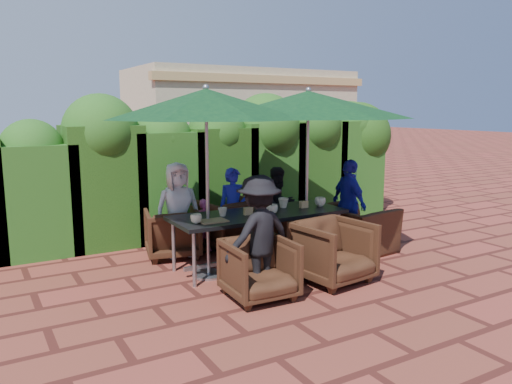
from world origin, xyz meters
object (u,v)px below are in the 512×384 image
umbrella_left (206,105)px  umbrella_right (308,105)px  chair_far_right (272,222)px  chair_near_right (334,249)px  chair_far_left (172,231)px  chair_near_left (259,266)px  chair_end_right (356,221)px  dining_table (259,218)px  chair_far_mid (230,221)px

umbrella_left → umbrella_right: (1.59, 0.04, 0.00)m
umbrella_left → chair_far_right: size_ratio=3.51×
umbrella_left → chair_near_right: 2.40m
chair_far_left → umbrella_right: bearing=162.5°
chair_far_left → chair_near_right: 2.45m
chair_near_left → chair_end_right: bearing=25.2°
chair_far_left → chair_near_right: chair_near_right is taller
dining_table → chair_far_left: chair_far_left is taller
chair_far_left → chair_end_right: size_ratio=0.74×
dining_table → chair_end_right: 1.68m
chair_far_mid → chair_end_right: chair_end_right is taller
chair_far_mid → chair_near_right: bearing=95.4°
chair_far_mid → chair_near_left: size_ratio=1.12×
chair_far_left → chair_end_right: (2.56, -1.11, 0.07)m
chair_far_right → umbrella_right: bearing=116.5°
chair_end_right → umbrella_right: bearing=77.5°
chair_far_right → chair_end_right: bearing=156.7°
chair_far_left → chair_near_right: bearing=137.2°
chair_far_mid → chair_near_right: 2.09m
umbrella_right → chair_end_right: bearing=-6.6°
dining_table → chair_near_left: bearing=-120.2°
dining_table → umbrella_left: 1.73m
dining_table → chair_far_right: size_ratio=3.36×
chair_near_left → chair_near_right: chair_near_right is taller
dining_table → umbrella_left: size_ratio=0.96×
umbrella_right → chair_far_left: size_ratio=3.69×
chair_far_left → chair_near_left: size_ratio=1.02×
umbrella_left → umbrella_right: 1.59m
dining_table → umbrella_left: umbrella_left is taller
umbrella_right → chair_near_right: (-0.32, -1.03, -1.79)m
chair_far_right → chair_near_right: bearing=105.3°
dining_table → umbrella_right: bearing=-0.6°
umbrella_left → chair_near_left: (0.18, -1.01, -1.83)m
chair_far_right → chair_near_left: (-1.36, -1.92, 0.02)m
umbrella_right → chair_end_right: (0.87, -0.10, -1.76)m
chair_near_right → chair_far_right: bearing=75.1°
chair_near_left → chair_end_right: chair_end_right is taller
umbrella_left → chair_near_right: umbrella_left is taller
chair_far_left → chair_near_left: chair_far_left is taller
umbrella_left → chair_far_left: bearing=95.4°
dining_table → chair_far_right: 1.18m
dining_table → chair_near_left: 1.26m
chair_near_left → chair_near_right: bearing=3.7°
chair_far_mid → chair_far_left: bearing=-5.3°
chair_far_left → chair_near_left: (0.28, -2.06, -0.01)m
chair_far_left → chair_near_right: (1.37, -2.04, 0.04)m
chair_far_mid → umbrella_right: bearing=119.8°
chair_far_left → chair_far_right: (1.64, -0.13, -0.03)m
umbrella_left → chair_near_left: bearing=-80.0°
dining_table → chair_near_right: bearing=-65.3°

